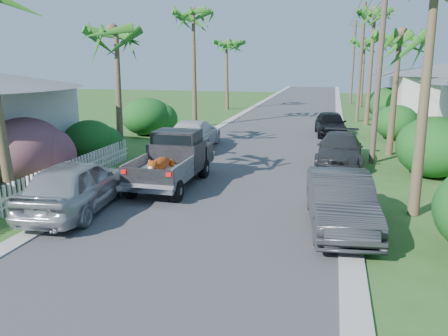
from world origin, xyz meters
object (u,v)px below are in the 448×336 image
(parked_car_ln, at_px, (76,186))
(palm_l_d, at_px, (227,42))
(parked_car_rm, at_px, (340,150))
(palm_l_c, at_px, (193,13))
(utility_pole_d, at_px, (353,62))
(parked_car_rn, at_px, (340,202))
(parked_car_lf, at_px, (194,135))
(parked_car_rf, at_px, (330,124))
(palm_r_b, at_px, (400,34))
(pickup_truck, at_px, (175,158))
(utility_pole_b, at_px, (380,63))
(palm_r_d, at_px, (365,40))
(palm_r_c, at_px, (375,11))
(utility_pole_c, at_px, (361,62))
(palm_l_b, at_px, (115,30))

(parked_car_ln, bearing_deg, palm_l_d, -91.59)
(parked_car_rm, bearing_deg, palm_l_c, 137.81)
(parked_car_rm, xyz_separation_m, utility_pole_d, (1.51, 30.80, 3.89))
(parked_car_rn, relative_size, parked_car_lf, 0.87)
(parked_car_rf, xyz_separation_m, palm_r_b, (3.00, -5.50, 5.19))
(pickup_truck, height_order, utility_pole_d, utility_pole_d)
(parked_car_rn, bearing_deg, palm_l_c, 112.67)
(palm_r_b, bearing_deg, utility_pole_b, -116.57)
(palm_r_b, relative_size, palm_r_d, 0.90)
(utility_pole_d, bearing_deg, palm_r_b, -87.95)
(parked_car_ln, distance_m, palm_r_d, 38.39)
(palm_l_c, height_order, palm_l_d, palm_l_c)
(parked_car_ln, relative_size, palm_r_c, 0.53)
(parked_car_lf, distance_m, utility_pole_c, 16.98)
(pickup_truck, xyz_separation_m, parked_car_lf, (-1.40, 6.78, -0.22))
(utility_pole_d, bearing_deg, palm_l_b, -111.80)
(parked_car_rm, bearing_deg, utility_pole_b, 29.99)
(palm_r_c, relative_size, palm_r_d, 1.17)
(palm_l_d, height_order, palm_r_d, palm_r_d)
(parked_car_lf, bearing_deg, palm_l_c, -77.48)
(pickup_truck, distance_m, palm_r_c, 21.55)
(palm_r_b, xyz_separation_m, palm_r_d, (-0.10, 25.00, 0.79))
(palm_l_c, bearing_deg, utility_pole_d, 61.08)
(palm_l_d, bearing_deg, palm_l_c, -87.61)
(palm_l_b, distance_m, utility_pole_d, 33.42)
(pickup_truck, relative_size, palm_r_b, 0.71)
(parked_car_rf, height_order, palm_l_b, palm_l_b)
(palm_r_d, distance_m, utility_pole_d, 3.79)
(parked_car_rf, height_order, palm_l_c, palm_l_c)
(parked_car_rn, distance_m, palm_l_d, 32.19)
(utility_pole_b, bearing_deg, palm_r_c, 87.36)
(parked_car_rn, relative_size, palm_l_d, 0.62)
(palm_r_d, bearing_deg, parked_car_rf, -98.46)
(palm_l_b, height_order, palm_l_c, palm_l_c)
(palm_l_c, bearing_deg, parked_car_ln, -84.11)
(palm_l_b, bearing_deg, palm_l_c, 85.43)
(parked_car_rn, relative_size, utility_pole_c, 0.53)
(palm_l_b, height_order, utility_pole_b, utility_pole_b)
(parked_car_ln, xyz_separation_m, palm_l_b, (-2.70, 8.42, 5.30))
(parked_car_rf, bearing_deg, palm_l_c, 165.12)
(utility_pole_c, bearing_deg, palm_l_b, -127.78)
(parked_car_ln, xyz_separation_m, palm_r_b, (10.70, 11.42, 5.10))
(palm_l_b, distance_m, utility_pole_c, 20.30)
(utility_pole_d, bearing_deg, parked_car_lf, -107.74)
(utility_pole_d, bearing_deg, palm_r_c, -87.98)
(parked_car_lf, distance_m, utility_pole_d, 30.43)
(pickup_truck, bearing_deg, parked_car_lf, 101.67)
(parked_car_rn, relative_size, parked_car_ln, 0.96)
(parked_car_lf, bearing_deg, parked_car_rm, 160.40)
(palm_l_c, xyz_separation_m, palm_l_d, (-0.50, 12.00, -1.47))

